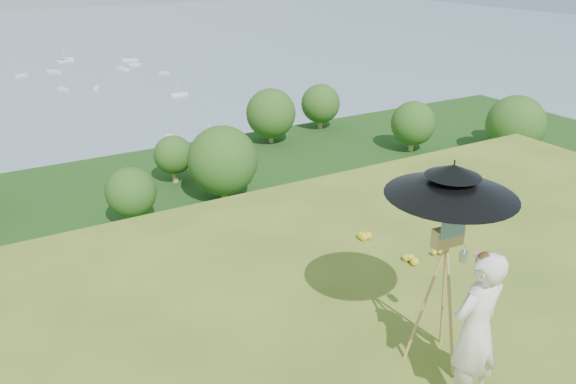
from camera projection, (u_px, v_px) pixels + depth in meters
shoreline_tier at (43, 262)px, 78.70m from camera, size 170.00×28.00×8.00m
slope_trees at (77, 253)px, 38.54m from camera, size 110.00×50.00×6.00m
harbor_town at (35, 220)px, 76.14m from camera, size 110.00×22.00×5.00m
painter at (476, 329)px, 5.19m from camera, size 0.62×0.43×1.63m
field_easel at (441, 290)px, 5.71m from camera, size 0.71×0.71×1.71m
sun_umbrella at (450, 202)px, 5.35m from camera, size 1.42×1.42×0.85m
painter_cap at (487, 257)px, 4.89m from camera, size 0.19×0.22×0.10m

